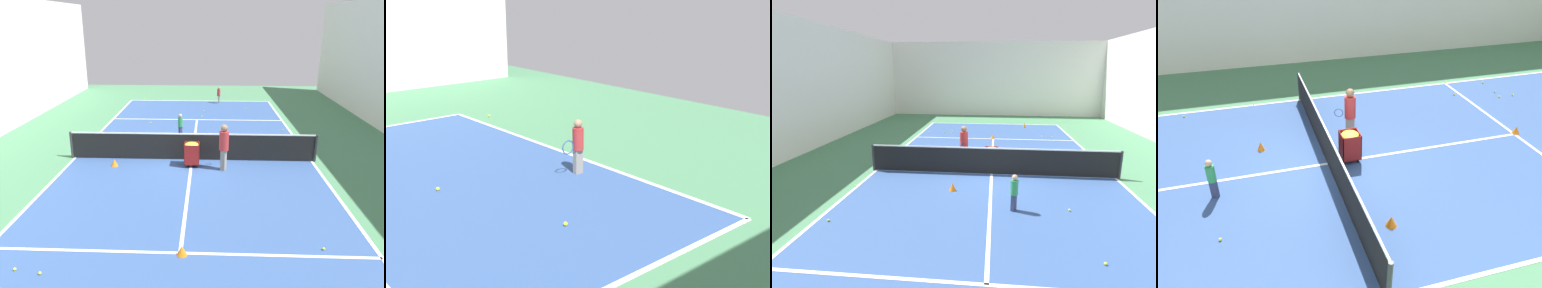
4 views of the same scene
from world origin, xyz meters
The scene contains 5 objects.
line_baseline_near centered at (0.00, -11.59, 0.01)m, with size 9.51×0.10×0.00m, color white.
player_near_baseline centered at (-1.32, -10.91, 0.63)m, with size 0.22×0.55×1.10m.
tennis_ball_1 centered at (-0.37, -8.37, 0.04)m, with size 0.07×0.07×0.07m, color yellow.
tennis_ball_11 centered at (3.91, -12.09, 0.04)m, with size 0.07×0.07×0.07m, color yellow.
tennis_ball_12 centered at (-3.03, -9.19, 0.04)m, with size 0.07×0.07×0.07m, color yellow.
Camera 2 is at (-8.92, -4.39, 3.60)m, focal length 50.00 mm.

